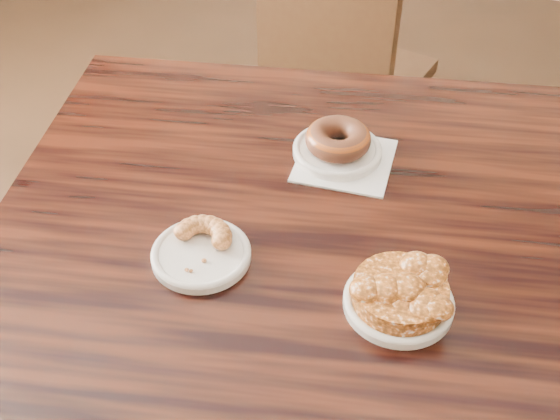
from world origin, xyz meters
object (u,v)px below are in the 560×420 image
(chair_far, at_px, (350,77))
(apple_fritter, at_px, (401,289))
(glazed_donut, at_px, (338,139))
(cafe_table, at_px, (299,384))
(cruller_fragment, at_px, (200,245))

(chair_far, xyz_separation_m, apple_fritter, (0.32, -1.03, 0.33))
(apple_fritter, bearing_deg, glazed_donut, 119.82)
(glazed_donut, xyz_separation_m, apple_fritter, (0.17, -0.30, -0.00))
(cafe_table, distance_m, chair_far, 0.97)
(glazed_donut, distance_m, cruller_fragment, 0.32)
(glazed_donut, xyz_separation_m, cruller_fragment, (-0.12, -0.30, -0.01))
(cafe_table, height_order, cruller_fragment, cruller_fragment)
(apple_fritter, bearing_deg, chair_far, 107.34)
(apple_fritter, bearing_deg, cruller_fragment, -179.06)
(cafe_table, relative_size, glazed_donut, 8.75)
(cafe_table, bearing_deg, chair_far, 88.02)
(apple_fritter, xyz_separation_m, cruller_fragment, (-0.29, -0.00, -0.01))
(cafe_table, distance_m, apple_fritter, 0.45)
(cafe_table, bearing_deg, cruller_fragment, -159.44)
(cafe_table, height_order, apple_fritter, apple_fritter)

